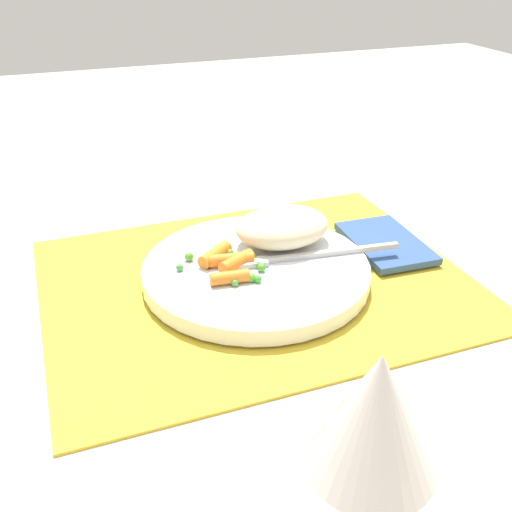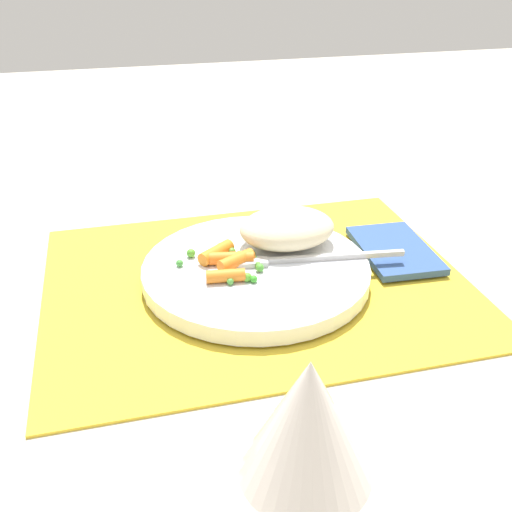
{
  "view_description": "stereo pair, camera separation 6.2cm",
  "coord_description": "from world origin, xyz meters",
  "px_view_note": "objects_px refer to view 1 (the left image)",
  "views": [
    {
      "loc": [
        0.19,
        0.52,
        0.34
      ],
      "look_at": [
        0.0,
        0.0,
        0.03
      ],
      "focal_mm": 41.84,
      "sensor_mm": 36.0,
      "label": 1
    },
    {
      "loc": [
        0.13,
        0.54,
        0.34
      ],
      "look_at": [
        0.0,
        0.0,
        0.03
      ],
      "focal_mm": 41.84,
      "sensor_mm": 36.0,
      "label": 2
    }
  ],
  "objects_px": {
    "plate": "(256,271)",
    "rice_mound": "(282,227)",
    "fork": "(296,257)",
    "wine_glass": "(374,420)",
    "carrot_portion": "(228,263)",
    "napkin": "(385,243)"
  },
  "relations": [
    {
      "from": "rice_mound",
      "to": "wine_glass",
      "type": "relative_size",
      "value": 0.7
    },
    {
      "from": "carrot_portion",
      "to": "fork",
      "type": "bearing_deg",
      "value": 174.77
    },
    {
      "from": "fork",
      "to": "napkin",
      "type": "relative_size",
      "value": 1.6
    },
    {
      "from": "plate",
      "to": "napkin",
      "type": "relative_size",
      "value": 1.99
    },
    {
      "from": "plate",
      "to": "carrot_portion",
      "type": "height_order",
      "value": "carrot_portion"
    },
    {
      "from": "plate",
      "to": "rice_mound",
      "type": "height_order",
      "value": "rice_mound"
    },
    {
      "from": "rice_mound",
      "to": "carrot_portion",
      "type": "relative_size",
      "value": 1.39
    },
    {
      "from": "napkin",
      "to": "rice_mound",
      "type": "bearing_deg",
      "value": -8.64
    },
    {
      "from": "carrot_portion",
      "to": "fork",
      "type": "distance_m",
      "value": 0.08
    },
    {
      "from": "fork",
      "to": "wine_glass",
      "type": "height_order",
      "value": "wine_glass"
    },
    {
      "from": "wine_glass",
      "to": "napkin",
      "type": "distance_m",
      "value": 0.42
    },
    {
      "from": "rice_mound",
      "to": "fork",
      "type": "relative_size",
      "value": 0.55
    },
    {
      "from": "rice_mound",
      "to": "carrot_portion",
      "type": "xyz_separation_m",
      "value": [
        0.08,
        0.03,
        -0.01
      ]
    },
    {
      "from": "rice_mound",
      "to": "wine_glass",
      "type": "bearing_deg",
      "value": 74.7
    },
    {
      "from": "rice_mound",
      "to": "wine_glass",
      "type": "xyz_separation_m",
      "value": [
        0.1,
        0.36,
        0.07
      ]
    },
    {
      "from": "plate",
      "to": "rice_mound",
      "type": "relative_size",
      "value": 2.27
    },
    {
      "from": "fork",
      "to": "wine_glass",
      "type": "bearing_deg",
      "value": 72.94
    },
    {
      "from": "wine_glass",
      "to": "napkin",
      "type": "xyz_separation_m",
      "value": [
        -0.22,
        -0.34,
        -0.1
      ]
    },
    {
      "from": "carrot_portion",
      "to": "napkin",
      "type": "bearing_deg",
      "value": -175.76
    },
    {
      "from": "plate",
      "to": "napkin",
      "type": "bearing_deg",
      "value": -174.48
    },
    {
      "from": "plate",
      "to": "carrot_portion",
      "type": "relative_size",
      "value": 3.16
    },
    {
      "from": "fork",
      "to": "napkin",
      "type": "xyz_separation_m",
      "value": [
        -0.13,
        -0.02,
        -0.02
      ]
    }
  ]
}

